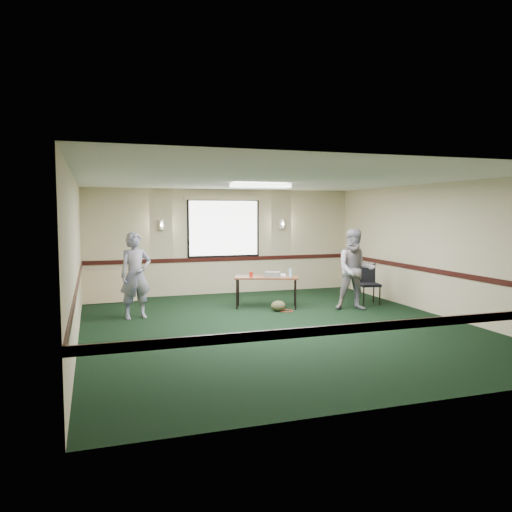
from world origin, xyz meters
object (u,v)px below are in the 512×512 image
object	(u,v)px
folding_table	(266,279)
person_left	(136,275)
projector	(273,274)
person_right	(355,270)
conference_chair	(368,280)

from	to	relation	value
folding_table	person_left	world-z (taller)	person_left
folding_table	projector	world-z (taller)	projector
projector	person_right	distance (m)	1.79
person_left	person_right	bearing A→B (deg)	-19.49
person_right	folding_table	bearing A→B (deg)	173.91
conference_chair	person_left	bearing A→B (deg)	-169.35
person_right	person_left	bearing A→B (deg)	-168.18
person_left	folding_table	bearing A→B (deg)	-7.44
person_right	conference_chair	bearing A→B (deg)	61.06
folding_table	person_left	xyz separation A→B (m)	(-2.83, -0.23, 0.22)
projector	conference_chair	world-z (taller)	conference_chair
projector	person_right	xyz separation A→B (m)	(1.62, -0.75, 0.13)
projector	conference_chair	size ratio (longest dim) A/B	0.36
projector	person_left	bearing A→B (deg)	-147.65
projector	conference_chair	distance (m)	2.30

